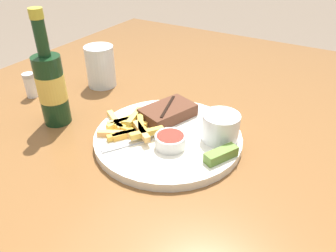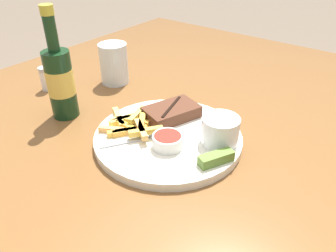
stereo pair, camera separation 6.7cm
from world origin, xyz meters
name	(u,v)px [view 1 (the left image)]	position (x,y,z in m)	size (l,w,h in m)	color
dining_table	(168,163)	(0.00, 0.00, 0.68)	(1.56, 1.30, 0.74)	brown
dinner_plate	(168,138)	(0.00, 0.00, 0.75)	(0.31, 0.31, 0.02)	silver
steak_portion	(168,112)	(0.06, 0.04, 0.77)	(0.14, 0.11, 0.03)	#512D1E
fries_pile	(129,127)	(-0.03, 0.08, 0.76)	(0.13, 0.16, 0.02)	gold
coleslaw_cup	(221,126)	(0.04, -0.10, 0.79)	(0.08, 0.08, 0.06)	white
dipping_sauce_cup	(170,140)	(-0.04, -0.03, 0.77)	(0.06, 0.06, 0.03)	silver
pickle_spear	(221,155)	(-0.02, -0.13, 0.76)	(0.07, 0.05, 0.02)	#567A2D
fork_utensil	(131,143)	(-0.07, 0.04, 0.76)	(0.12, 0.08, 0.00)	#B7B7BC
beer_bottle	(51,86)	(-0.06, 0.26, 0.83)	(0.06, 0.06, 0.25)	#143319
drinking_glass	(101,66)	(0.14, 0.30, 0.79)	(0.08, 0.08, 0.11)	silver
salt_shaker	(30,85)	(-0.01, 0.41, 0.77)	(0.03, 0.03, 0.07)	white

